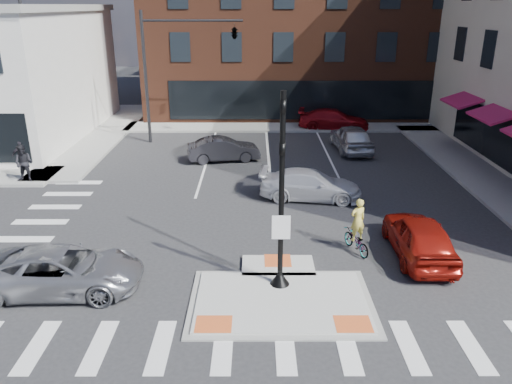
{
  "coord_description": "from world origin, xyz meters",
  "views": [
    {
      "loc": [
        -0.76,
        -13.13,
        8.26
      ],
      "look_at": [
        -0.74,
        3.53,
        2.0
      ],
      "focal_mm": 35.0,
      "sensor_mm": 36.0,
      "label": 1
    }
  ],
  "objects_px": {
    "bg_car_red": "(334,119)",
    "pedestrian_b": "(21,155)",
    "red_sedan": "(419,237)",
    "white_pickup": "(310,185)",
    "bg_car_silver": "(351,138)",
    "cyclist": "(357,234)",
    "pedestrian_a": "(24,163)",
    "silver_suv": "(61,270)",
    "bg_car_dark": "(224,149)"
  },
  "relations": [
    {
      "from": "cyclist",
      "to": "pedestrian_a",
      "type": "bearing_deg",
      "value": -46.46
    },
    {
      "from": "white_pickup",
      "to": "bg_car_silver",
      "type": "height_order",
      "value": "bg_car_silver"
    },
    {
      "from": "silver_suv",
      "to": "red_sedan",
      "type": "relative_size",
      "value": 1.12
    },
    {
      "from": "pedestrian_a",
      "to": "white_pickup",
      "type": "bearing_deg",
      "value": -4.19
    },
    {
      "from": "bg_car_red",
      "to": "bg_car_dark",
      "type": "bearing_deg",
      "value": 144.96
    },
    {
      "from": "silver_suv",
      "to": "pedestrian_a",
      "type": "distance_m",
      "value": 11.11
    },
    {
      "from": "bg_car_silver",
      "to": "cyclist",
      "type": "xyz_separation_m",
      "value": [
        -2.18,
        -13.17,
        -0.12
      ]
    },
    {
      "from": "silver_suv",
      "to": "white_pickup",
      "type": "bearing_deg",
      "value": -49.05
    },
    {
      "from": "cyclist",
      "to": "bg_car_dark",
      "type": "bearing_deg",
      "value": -84.78
    },
    {
      "from": "pedestrian_b",
      "to": "cyclist",
      "type": "bearing_deg",
      "value": -63.53
    },
    {
      "from": "white_pickup",
      "to": "pedestrian_b",
      "type": "bearing_deg",
      "value": 82.54
    },
    {
      "from": "pedestrian_a",
      "to": "pedestrian_b",
      "type": "distance_m",
      "value": 2.26
    },
    {
      "from": "red_sedan",
      "to": "bg_car_silver",
      "type": "height_order",
      "value": "bg_car_silver"
    },
    {
      "from": "red_sedan",
      "to": "pedestrian_b",
      "type": "distance_m",
      "value": 20.33
    },
    {
      "from": "white_pickup",
      "to": "bg_car_silver",
      "type": "relative_size",
      "value": 0.98
    },
    {
      "from": "silver_suv",
      "to": "cyclist",
      "type": "bearing_deg",
      "value": -76.76
    },
    {
      "from": "bg_car_silver",
      "to": "bg_car_red",
      "type": "distance_m",
      "value": 5.53
    },
    {
      "from": "bg_car_red",
      "to": "pedestrian_b",
      "type": "height_order",
      "value": "pedestrian_b"
    },
    {
      "from": "silver_suv",
      "to": "cyclist",
      "type": "distance_m",
      "value": 9.83
    },
    {
      "from": "bg_car_silver",
      "to": "white_pickup",
      "type": "bearing_deg",
      "value": 63.37
    },
    {
      "from": "silver_suv",
      "to": "red_sedan",
      "type": "bearing_deg",
      "value": -80.98
    },
    {
      "from": "silver_suv",
      "to": "bg_car_dark",
      "type": "bearing_deg",
      "value": -18.58
    },
    {
      "from": "bg_car_red",
      "to": "pedestrian_b",
      "type": "distance_m",
      "value": 20.16
    },
    {
      "from": "red_sedan",
      "to": "bg_car_red",
      "type": "relative_size",
      "value": 0.89
    },
    {
      "from": "white_pickup",
      "to": "cyclist",
      "type": "bearing_deg",
      "value": -160.56
    },
    {
      "from": "bg_car_red",
      "to": "pedestrian_a",
      "type": "distance_m",
      "value": 20.32
    },
    {
      "from": "silver_suv",
      "to": "pedestrian_b",
      "type": "height_order",
      "value": "pedestrian_b"
    },
    {
      "from": "red_sedan",
      "to": "bg_car_red",
      "type": "xyz_separation_m",
      "value": [
        -0.17,
        19.04,
        -0.04
      ]
    },
    {
      "from": "pedestrian_b",
      "to": "white_pickup",
      "type": "bearing_deg",
      "value": -48.5
    },
    {
      "from": "red_sedan",
      "to": "white_pickup",
      "type": "bearing_deg",
      "value": -59.47
    },
    {
      "from": "white_pickup",
      "to": "bg_car_dark",
      "type": "height_order",
      "value": "same"
    },
    {
      "from": "white_pickup",
      "to": "pedestrian_a",
      "type": "height_order",
      "value": "pedestrian_a"
    },
    {
      "from": "bg_car_dark",
      "to": "cyclist",
      "type": "xyz_separation_m",
      "value": [
        5.37,
        -11.12,
        0.02
      ]
    },
    {
      "from": "bg_car_silver",
      "to": "bg_car_red",
      "type": "relative_size",
      "value": 0.95
    },
    {
      "from": "pedestrian_b",
      "to": "bg_car_silver",
      "type": "bearing_deg",
      "value": -20.97
    },
    {
      "from": "white_pickup",
      "to": "bg_car_red",
      "type": "relative_size",
      "value": 0.93
    },
    {
      "from": "red_sedan",
      "to": "silver_suv",
      "type": "bearing_deg",
      "value": 11.43
    },
    {
      "from": "bg_car_red",
      "to": "pedestrian_a",
      "type": "height_order",
      "value": "pedestrian_a"
    },
    {
      "from": "silver_suv",
      "to": "pedestrian_b",
      "type": "xyz_separation_m",
      "value": [
        -6.35,
        11.74,
        0.22
      ]
    },
    {
      "from": "red_sedan",
      "to": "bg_car_red",
      "type": "bearing_deg",
      "value": -88.84
    },
    {
      "from": "bg_car_dark",
      "to": "red_sedan",
      "type": "bearing_deg",
      "value": -157.54
    },
    {
      "from": "bg_car_silver",
      "to": "red_sedan",
      "type": "bearing_deg",
      "value": 85.38
    },
    {
      "from": "pedestrian_a",
      "to": "bg_car_silver",
      "type": "bearing_deg",
      "value": 23.39
    },
    {
      "from": "bg_car_red",
      "to": "pedestrian_b",
      "type": "relative_size",
      "value": 3.25
    },
    {
      "from": "red_sedan",
      "to": "pedestrian_a",
      "type": "relative_size",
      "value": 2.39
    },
    {
      "from": "pedestrian_a",
      "to": "pedestrian_b",
      "type": "bearing_deg",
      "value": 121.34
    },
    {
      "from": "cyclist",
      "to": "pedestrian_a",
      "type": "relative_size",
      "value": 1.1
    },
    {
      "from": "silver_suv",
      "to": "pedestrian_a",
      "type": "bearing_deg",
      "value": 26.89
    },
    {
      "from": "white_pickup",
      "to": "bg_car_red",
      "type": "distance_m",
      "value": 13.82
    },
    {
      "from": "bg_car_red",
      "to": "bg_car_silver",
      "type": "bearing_deg",
      "value": -168.57
    }
  ]
}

